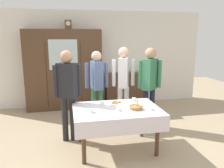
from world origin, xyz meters
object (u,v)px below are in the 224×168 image
(book_stack, at_px, (125,72))
(spoon_back_edge, at_px, (93,108))
(wall_cabinet, at_px, (64,70))
(pastry_plate, at_px, (116,103))
(spoon_front_edge, at_px, (134,115))
(person_behind_table_left, at_px, (97,80))
(tea_cup_front_edge, at_px, (102,104))
(person_beside_shelf, at_px, (68,87))
(bookshelf_low, at_px, (125,89))
(bread_basket, at_px, (136,107))
(tea_cup_center, at_px, (134,100))
(tea_cup_far_left, at_px, (92,111))
(tea_cup_near_left, at_px, (118,109))
(person_behind_table_right, at_px, (123,78))
(tea_cup_mid_left, at_px, (151,109))
(spoon_far_right, at_px, (93,105))
(person_by_cabinet, at_px, (150,80))
(dining_table, at_px, (117,115))
(mantel_clock, at_px, (68,25))

(book_stack, xyz_separation_m, spoon_back_edge, (-1.26, -2.53, -0.22))
(wall_cabinet, bearing_deg, spoon_back_edge, -78.89)
(pastry_plate, bearing_deg, spoon_front_edge, -77.99)
(person_behind_table_left, bearing_deg, tea_cup_front_edge, -92.20)
(spoon_front_edge, bearing_deg, pastry_plate, 102.01)
(pastry_plate, xyz_separation_m, person_beside_shelf, (-0.87, 0.24, 0.30))
(bookshelf_low, bearing_deg, spoon_front_edge, -102.46)
(person_beside_shelf, height_order, person_behind_table_left, person_beside_shelf)
(tea_cup_front_edge, bearing_deg, book_stack, 65.98)
(wall_cabinet, height_order, bread_basket, wall_cabinet)
(person_beside_shelf, bearing_deg, tea_cup_center, -5.82)
(tea_cup_far_left, relative_size, person_beside_shelf, 0.07)
(tea_cup_near_left, xyz_separation_m, person_behind_table_right, (0.41, 1.26, 0.30))
(tea_cup_near_left, bearing_deg, person_behind_table_right, 72.02)
(tea_cup_mid_left, distance_m, tea_cup_near_left, 0.55)
(bread_basket, bearing_deg, tea_cup_center, 77.06)
(bookshelf_low, bearing_deg, bread_basket, -101.12)
(tea_cup_center, bearing_deg, tea_cup_mid_left, -78.92)
(bread_basket, bearing_deg, person_behind_table_left, 110.39)
(tea_cup_center, distance_m, person_behind_table_right, 0.79)
(bread_basket, xyz_separation_m, spoon_far_right, (-0.70, 0.39, -0.03))
(tea_cup_far_left, xyz_separation_m, person_behind_table_right, (0.86, 1.25, 0.30))
(tea_cup_far_left, bearing_deg, bookshelf_low, 64.63)
(tea_cup_mid_left, height_order, tea_cup_far_left, same)
(person_by_cabinet, xyz_separation_m, person_behind_table_right, (-0.50, 0.31, 0.00))
(tea_cup_center, bearing_deg, dining_table, -136.27)
(person_beside_shelf, relative_size, person_behind_table_left, 1.04)
(tea_cup_mid_left, bearing_deg, person_behind_table_left, 116.71)
(bread_basket, bearing_deg, tea_cup_mid_left, -24.81)
(tea_cup_far_left, xyz_separation_m, person_behind_table_left, (0.27, 1.37, 0.24))
(tea_cup_far_left, distance_m, person_by_cabinet, 1.67)
(person_behind_table_right, bearing_deg, dining_table, -109.49)
(book_stack, distance_m, person_behind_table_left, 1.73)
(tea_cup_mid_left, height_order, spoon_far_right, tea_cup_mid_left)
(tea_cup_mid_left, distance_m, tea_cup_far_left, 1.00)
(person_by_cabinet, bearing_deg, tea_cup_mid_left, -109.33)
(tea_cup_far_left, xyz_separation_m, pastry_plate, (0.50, 0.41, -0.01))
(tea_cup_front_edge, bearing_deg, tea_cup_center, 14.74)
(book_stack, height_order, spoon_back_edge, book_stack)
(dining_table, xyz_separation_m, wall_cabinet, (-0.90, 2.59, 0.44))
(book_stack, bearing_deg, spoon_back_edge, -116.50)
(book_stack, distance_m, spoon_far_right, 2.64)
(tea_cup_far_left, relative_size, person_behind_table_left, 0.08)
(tea_cup_center, relative_size, tea_cup_mid_left, 1.00)
(tea_cup_front_edge, bearing_deg, wall_cabinet, 106.19)
(pastry_plate, relative_size, person_beside_shelf, 0.16)
(dining_table, relative_size, tea_cup_near_left, 11.57)
(bookshelf_low, bearing_deg, tea_cup_near_left, -107.24)
(wall_cabinet, xyz_separation_m, bread_basket, (1.22, -2.67, -0.30))
(mantel_clock, relative_size, pastry_plate, 0.86)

